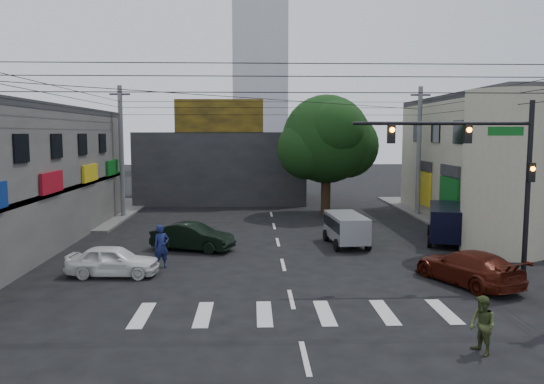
{
  "coord_description": "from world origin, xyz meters",
  "views": [
    {
      "loc": [
        -1.38,
        -21.39,
        5.92
      ],
      "look_at": [
        -0.43,
        4.0,
        3.1
      ],
      "focal_mm": 35.0,
      "sensor_mm": 36.0,
      "label": 1
    }
  ],
  "objects": [
    {
      "name": "street_tree",
      "position": [
        4.0,
        17.0,
        5.47
      ],
      "size": [
        6.4,
        6.4,
        8.7
      ],
      "color": "black",
      "rests_on": "ground"
    },
    {
      "name": "utility_pole_far_left",
      "position": [
        -10.5,
        16.0,
        4.6
      ],
      "size": [
        0.32,
        0.32,
        9.2
      ],
      "primitive_type": "cylinder",
      "color": "#59595B",
      "rests_on": "ground"
    },
    {
      "name": "navy_van",
      "position": [
        9.28,
        6.7,
        1.0
      ],
      "size": [
        6.12,
        4.88,
        2.0
      ],
      "primitive_type": null,
      "rotation": [
        0.0,
        0.0,
        1.25
      ],
      "color": "black",
      "rests_on": "ground"
    },
    {
      "name": "tower_distant",
      "position": [
        0.0,
        70.0,
        22.0
      ],
      "size": [
        9.0,
        9.0,
        44.0
      ],
      "primitive_type": "cube",
      "color": "silver",
      "rests_on": "ground"
    },
    {
      "name": "sidewalk_far_right",
      "position": [
        18.0,
        18.0,
        0.07
      ],
      "size": [
        16.0,
        16.0,
        0.15
      ],
      "primitive_type": "cube",
      "color": "#514F4C",
      "rests_on": "ground"
    },
    {
      "name": "corner_column",
      "position": [
        11.0,
        4.0,
        4.0
      ],
      "size": [
        4.0,
        4.0,
        8.0
      ],
      "primitive_type": "cylinder",
      "color": "gray",
      "rests_on": "ground"
    },
    {
      "name": "traffic_officer",
      "position": [
        -5.39,
        1.68,
        0.96
      ],
      "size": [
        1.1,
        1.07,
        1.92
      ],
      "primitive_type": "imported",
      "rotation": [
        0.0,
        0.0,
        0.53
      ],
      "color": "#161C4D",
      "rests_on": "ground"
    },
    {
      "name": "billboard",
      "position": [
        -4.0,
        21.1,
        7.3
      ],
      "size": [
        7.0,
        0.3,
        2.6
      ],
      "primitive_type": "cube",
      "color": "olive",
      "rests_on": "building_far"
    },
    {
      "name": "sidewalk_far_left",
      "position": [
        -18.0,
        18.0,
        0.07
      ],
      "size": [
        16.0,
        16.0,
        0.15
      ],
      "primitive_type": "cube",
      "color": "#514F4C",
      "rests_on": "ground"
    },
    {
      "name": "traffic_gantry",
      "position": [
        7.82,
        -1.0,
        4.83
      ],
      "size": [
        7.1,
        0.35,
        7.2
      ],
      "color": "black",
      "rests_on": "ground"
    },
    {
      "name": "building_far",
      "position": [
        -4.0,
        26.0,
        3.0
      ],
      "size": [
        14.0,
        10.0,
        6.0
      ],
      "primitive_type": "cube",
      "color": "#232326",
      "rests_on": "ground"
    },
    {
      "name": "utility_pole_far_right",
      "position": [
        10.5,
        16.0,
        4.6
      ],
      "size": [
        0.32,
        0.32,
        9.2
      ],
      "primitive_type": "cylinder",
      "color": "#59595B",
      "rests_on": "ground"
    },
    {
      "name": "white_compact",
      "position": [
        -7.18,
        0.42,
        0.64
      ],
      "size": [
        2.0,
        3.98,
        1.29
      ],
      "primitive_type": "imported",
      "rotation": [
        0.0,
        0.0,
        1.51
      ],
      "color": "white",
      "rests_on": "ground"
    },
    {
      "name": "maroon_sedan",
      "position": [
        7.07,
        -1.33,
        0.68
      ],
      "size": [
        5.26,
        6.04,
        1.36
      ],
      "primitive_type": "imported",
      "rotation": [
        0.0,
        0.0,
        3.54
      ],
      "color": "#441209",
      "rests_on": "ground"
    },
    {
      "name": "dark_sedan",
      "position": [
        -4.42,
        5.2,
        0.69
      ],
      "size": [
        4.08,
        5.09,
        1.38
      ],
      "primitive_type": "imported",
      "rotation": [
        0.0,
        0.0,
        1.23
      ],
      "color": "black",
      "rests_on": "ground"
    },
    {
      "name": "ground",
      "position": [
        0.0,
        0.0,
        0.0
      ],
      "size": [
        160.0,
        160.0,
        0.0
      ],
      "primitive_type": "plane",
      "color": "black",
      "rests_on": "ground"
    },
    {
      "name": "pedestrian_olive",
      "position": [
        4.77,
        -7.91,
        0.8
      ],
      "size": [
        1.08,
        1.0,
        1.59
      ],
      "primitive_type": "imported",
      "rotation": [
        0.0,
        0.0,
        -1.3
      ],
      "color": "#3A4721",
      "rests_on": "ground"
    },
    {
      "name": "silver_minivan",
      "position": [
        3.57,
        6.01,
        0.83
      ],
      "size": [
        4.08,
        2.16,
        1.65
      ],
      "primitive_type": null,
      "rotation": [
        0.0,
        0.0,
        1.64
      ],
      "color": "gray",
      "rests_on": "ground"
    }
  ]
}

